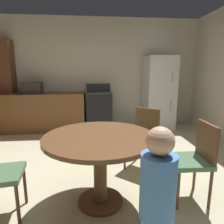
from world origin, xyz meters
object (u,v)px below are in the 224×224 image
Objects in this scene: chair_east at (195,156)px; person_child at (157,206)px; oven_range at (99,110)px; refrigerator at (159,93)px; microwave at (32,88)px; dining_table at (100,150)px; chair_northeast at (143,134)px.

person_child is (-0.70, -0.84, 0.08)m from chair_east.
oven_range reaches higher than person_child.
refrigerator is at bearing -38.88° from person_child.
microwave is 0.38× the size of dining_table.
chair_east is at bearing -100.62° from refrigerator.
refrigerator is 2.02× the size of chair_northeast.
person_child is (-1.23, -3.65, -0.30)m from refrigerator.
oven_range is 1.65m from microwave.
oven_range is 3.71m from person_child.
microwave is 0.51× the size of chair_east.
person_child is at bearing -64.16° from microwave.
refrigerator is (1.47, -0.05, 0.41)m from oven_range.
microwave is 0.40× the size of person_child.
chair_east is 1.10m from person_child.
dining_table is 1.06× the size of person_child.
person_child is at bearing -69.73° from dining_table.
person_child reaches higher than dining_table.
oven_range is at bearing 0.13° from microwave.
oven_range is 2.50× the size of microwave.
refrigerator is 3.19m from dining_table.
microwave is 3.83m from chair_east.
oven_range is at bearing 177.91° from refrigerator.
oven_range reaches higher than dining_table.
refrigerator is at bearing -2.09° from oven_range.
microwave is at bearing 179.05° from refrigerator.
refrigerator reaches higher than microwave.
chair_northeast is 1.69m from person_child.
person_child is at bearing 28.64° from chair_northeast.
chair_northeast reaches higher than dining_table.
oven_range is 1.26× the size of chair_east.
microwave is at bearing -47.12° from chair_east.
microwave is 4.13m from person_child.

